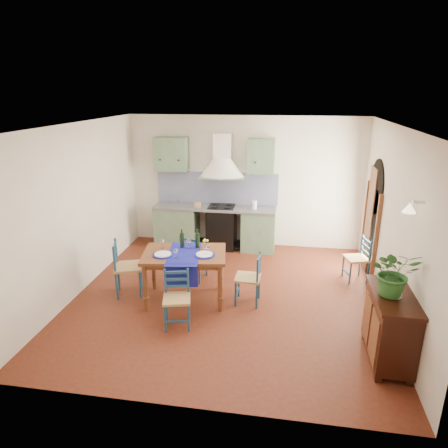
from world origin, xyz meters
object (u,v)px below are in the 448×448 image
at_px(potted_plant, 395,273).
at_px(dining_table, 185,258).
at_px(sideboard, 390,325).
at_px(chair_near, 177,298).

bearing_deg(potted_plant, dining_table, 158.72).
height_order(sideboard, potted_plant, potted_plant).
height_order(dining_table, potted_plant, potted_plant).
relative_size(dining_table, potted_plant, 2.37).
distance_m(sideboard, potted_plant, 0.73).
distance_m(chair_near, potted_plant, 2.95).
relative_size(chair_near, potted_plant, 1.39).
bearing_deg(potted_plant, chair_near, 172.28).
bearing_deg(dining_table, sideboard, -20.69).
height_order(dining_table, sideboard, dining_table).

